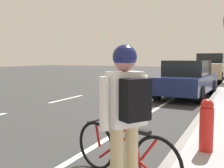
{
  "coord_description": "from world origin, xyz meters",
  "views": [
    {
      "loc": [
        3.09,
        -14.09,
        1.61
      ],
      "look_at": [
        1.12,
        -9.93,
        1.16
      ],
      "focal_mm": 43.0,
      "sensor_mm": 36.0,
      "label": 1
    }
  ],
  "objects_px": {
    "bicycle_at_curb": "(124,152)",
    "fire_hydrant": "(207,125)",
    "parked_suv_white_far": "(214,65)",
    "parked_pickup_tan_mid": "(209,69)",
    "cyclist_with_backpack": "(126,107)",
    "parked_sedan_dark_blue_second": "(187,79)",
    "parked_sedan_black_farthest": "(221,66)"
  },
  "relations": [
    {
      "from": "parked_pickup_tan_mid",
      "to": "fire_hydrant",
      "type": "distance_m",
      "value": 15.23
    },
    {
      "from": "parked_pickup_tan_mid",
      "to": "fire_hydrant",
      "type": "bearing_deg",
      "value": -84.52
    },
    {
      "from": "fire_hydrant",
      "to": "parked_pickup_tan_mid",
      "type": "bearing_deg",
      "value": 95.48
    },
    {
      "from": "fire_hydrant",
      "to": "cyclist_with_backpack",
      "type": "bearing_deg",
      "value": -111.32
    },
    {
      "from": "parked_sedan_dark_blue_second",
      "to": "parked_pickup_tan_mid",
      "type": "height_order",
      "value": "parked_pickup_tan_mid"
    },
    {
      "from": "parked_sedan_black_farthest",
      "to": "bicycle_at_curb",
      "type": "bearing_deg",
      "value": -88.82
    },
    {
      "from": "parked_suv_white_far",
      "to": "fire_hydrant",
      "type": "xyz_separation_m",
      "value": [
        1.59,
        -21.25,
        -0.47
      ]
    },
    {
      "from": "parked_pickup_tan_mid",
      "to": "parked_suv_white_far",
      "type": "distance_m",
      "value": 6.1
    },
    {
      "from": "parked_suv_white_far",
      "to": "fire_hydrant",
      "type": "height_order",
      "value": "parked_suv_white_far"
    },
    {
      "from": "parked_suv_white_far",
      "to": "bicycle_at_curb",
      "type": "relative_size",
      "value": 2.85
    },
    {
      "from": "parked_suv_white_far",
      "to": "fire_hydrant",
      "type": "relative_size",
      "value": 5.68
    },
    {
      "from": "parked_sedan_dark_blue_second",
      "to": "parked_suv_white_far",
      "type": "bearing_deg",
      "value": 90.38
    },
    {
      "from": "bicycle_at_curb",
      "to": "cyclist_with_backpack",
      "type": "relative_size",
      "value": 0.95
    },
    {
      "from": "cyclist_with_backpack",
      "to": "parked_sedan_black_farthest",
      "type": "bearing_deg",
      "value": 91.57
    },
    {
      "from": "parked_sedan_dark_blue_second",
      "to": "fire_hydrant",
      "type": "relative_size",
      "value": 5.36
    },
    {
      "from": "cyclist_with_backpack",
      "to": "parked_pickup_tan_mid",
      "type": "bearing_deg",
      "value": 92.64
    },
    {
      "from": "parked_sedan_black_farthest",
      "to": "cyclist_with_backpack",
      "type": "distance_m",
      "value": 30.93
    },
    {
      "from": "parked_sedan_black_farthest",
      "to": "parked_suv_white_far",
      "type": "bearing_deg",
      "value": -90.47
    },
    {
      "from": "parked_pickup_tan_mid",
      "to": "bicycle_at_curb",
      "type": "xyz_separation_m",
      "value": [
        0.56,
        -16.42,
        -0.53
      ]
    },
    {
      "from": "parked_pickup_tan_mid",
      "to": "cyclist_with_backpack",
      "type": "xyz_separation_m",
      "value": [
        0.78,
        -16.89,
        0.18
      ]
    },
    {
      "from": "parked_sedan_black_farthest",
      "to": "cyclist_with_backpack",
      "type": "height_order",
      "value": "cyclist_with_backpack"
    },
    {
      "from": "parked_sedan_dark_blue_second",
      "to": "parked_sedan_black_farthest",
      "type": "xyz_separation_m",
      "value": [
        -0.03,
        22.31,
        0.0
      ]
    },
    {
      "from": "bicycle_at_curb",
      "to": "fire_hydrant",
      "type": "xyz_separation_m",
      "value": [
        0.89,
        1.27,
        0.18
      ]
    },
    {
      "from": "parked_pickup_tan_mid",
      "to": "parked_suv_white_far",
      "type": "xyz_separation_m",
      "value": [
        -0.13,
        6.09,
        0.13
      ]
    },
    {
      "from": "parked_suv_white_far",
      "to": "parked_sedan_dark_blue_second",
      "type": "bearing_deg",
      "value": -89.62
    },
    {
      "from": "parked_sedan_black_farthest",
      "to": "fire_hydrant",
      "type": "distance_m",
      "value": 29.23
    },
    {
      "from": "cyclist_with_backpack",
      "to": "fire_hydrant",
      "type": "relative_size",
      "value": 2.09
    },
    {
      "from": "bicycle_at_curb",
      "to": "parked_suv_white_far",
      "type": "bearing_deg",
      "value": 91.76
    },
    {
      "from": "parked_pickup_tan_mid",
      "to": "bicycle_at_curb",
      "type": "relative_size",
      "value": 3.17
    },
    {
      "from": "parked_suv_white_far",
      "to": "bicycle_at_curb",
      "type": "xyz_separation_m",
      "value": [
        0.69,
        -22.52,
        -0.65
      ]
    },
    {
      "from": "parked_pickup_tan_mid",
      "to": "parked_sedan_black_farthest",
      "type": "distance_m",
      "value": 14.03
    },
    {
      "from": "parked_suv_white_far",
      "to": "cyclist_with_backpack",
      "type": "distance_m",
      "value": 23.0
    }
  ]
}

